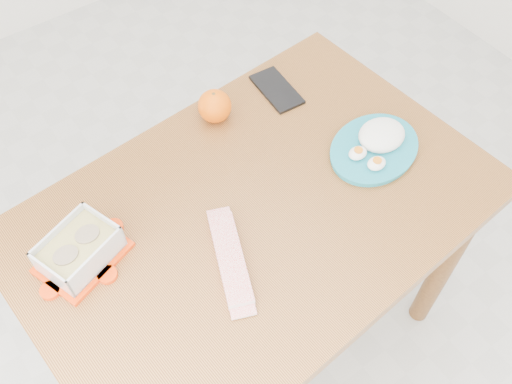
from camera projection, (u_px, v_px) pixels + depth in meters
ground at (228, 288)px, 1.99m from camera, size 3.50×3.50×0.00m
dining_table at (256, 235)px, 1.37m from camera, size 1.12×0.79×0.75m
food_container at (79, 250)px, 1.17m from camera, size 0.21×0.18×0.08m
orange_fruit at (215, 106)px, 1.41m from camera, size 0.08×0.08×0.08m
rice_plate at (377, 143)px, 1.36m from camera, size 0.28×0.28×0.07m
candy_bar at (230, 258)px, 1.19m from camera, size 0.13×0.22×0.02m
smartphone at (277, 90)px, 1.49m from camera, size 0.09×0.16×0.01m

